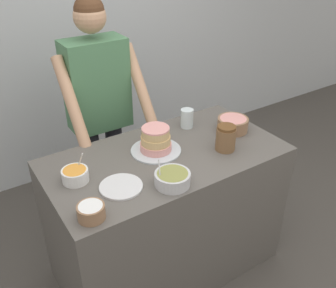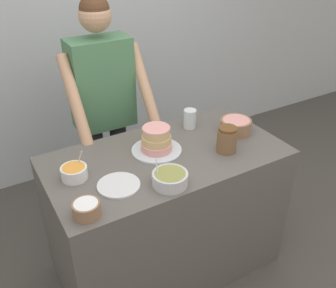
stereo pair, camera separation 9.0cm
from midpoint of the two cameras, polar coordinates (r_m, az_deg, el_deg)
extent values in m
cube|color=silver|center=(3.36, -13.15, 16.32)|extent=(10.00, 0.05, 2.60)
cube|color=#5B5651|center=(2.48, 0.87, -10.59)|extent=(1.42, 0.75, 0.91)
cylinder|color=#2D2D38|center=(2.94, -9.66, -4.60)|extent=(0.12, 0.12, 0.83)
cylinder|color=#2D2D38|center=(2.99, -6.36, -3.60)|extent=(0.12, 0.12, 0.83)
cube|color=#4C7F56|center=(2.62, -9.13, 9.06)|extent=(0.41, 0.23, 0.62)
cylinder|color=tan|center=(2.40, -12.96, 6.47)|extent=(0.07, 0.40, 0.53)
cylinder|color=tan|center=(2.57, -2.60, 8.85)|extent=(0.07, 0.40, 0.53)
sphere|color=tan|center=(2.49, -10.01, 18.69)|extent=(0.21, 0.21, 0.21)
sphere|color=#51331E|center=(2.49, -10.09, 19.51)|extent=(0.19, 0.19, 0.19)
cylinder|color=silver|center=(2.24, -0.59, -0.93)|extent=(0.30, 0.30, 0.01)
cylinder|color=pink|center=(2.22, -0.60, -0.32)|extent=(0.19, 0.19, 0.05)
cylinder|color=#DBB275|center=(2.20, -0.60, 0.71)|extent=(0.18, 0.18, 0.05)
cylinder|color=#DBB275|center=(2.18, -0.61, 1.75)|extent=(0.16, 0.16, 0.05)
cylinder|color=pink|center=(2.16, -0.61, 2.40)|extent=(0.16, 0.16, 0.01)
cylinder|color=white|center=(2.04, -12.86, -4.31)|extent=(0.14, 0.14, 0.07)
cylinder|color=#EF9938|center=(2.02, -12.96, -3.64)|extent=(0.12, 0.12, 0.01)
cylinder|color=silver|center=(2.04, -12.22, -2.58)|extent=(0.04, 0.06, 0.14)
cylinder|color=#936B4C|center=(1.78, -10.88, -9.76)|extent=(0.13, 0.13, 0.07)
cylinder|color=white|center=(1.77, -10.98, -9.04)|extent=(0.11, 0.11, 0.01)
cylinder|color=#936B4C|center=(2.47, 11.31, 2.72)|extent=(0.20, 0.20, 0.09)
cylinder|color=pink|center=(2.45, 11.39, 3.49)|extent=(0.17, 0.17, 0.01)
cylinder|color=silver|center=(1.94, 1.65, -5.35)|extent=(0.19, 0.19, 0.07)
cylinder|color=olive|center=(1.93, 1.67, -4.65)|extent=(0.16, 0.16, 0.01)
cylinder|color=silver|center=(1.91, -0.27, -4.54)|extent=(0.03, 0.07, 0.14)
cylinder|color=silver|center=(2.48, 4.40, 3.84)|extent=(0.08, 0.08, 0.13)
cylinder|color=silver|center=(1.96, -6.21, -6.28)|extent=(0.23, 0.23, 0.01)
cylinder|color=brown|center=(2.24, 10.10, 0.49)|extent=(0.12, 0.12, 0.14)
cylinder|color=brown|center=(2.20, 10.28, 2.26)|extent=(0.11, 0.11, 0.02)
camera|label=1|loc=(0.05, -88.78, 0.72)|focal=40.00mm
camera|label=2|loc=(0.05, 91.22, -0.72)|focal=40.00mm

